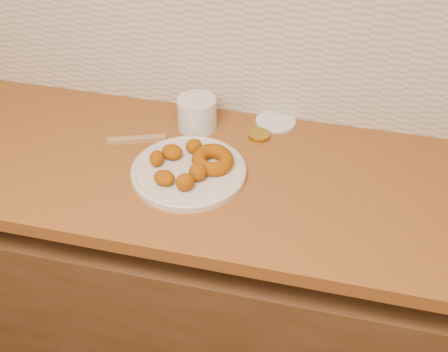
% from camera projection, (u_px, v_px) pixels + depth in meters
% --- Properties ---
extents(base_cabinet, '(3.60, 0.60, 0.77)m').
position_uv_depth(base_cabinet, '(271.00, 303.00, 1.78)').
color(base_cabinet, brown).
rests_on(base_cabinet, floor).
extents(butcher_block, '(2.30, 0.62, 0.04)m').
position_uv_depth(butcher_block, '(54.00, 150.00, 1.59)').
color(butcher_block, '#965A22').
rests_on(butcher_block, base_cabinet).
extents(backsplash, '(3.60, 0.02, 0.60)m').
position_uv_depth(backsplash, '(307.00, 23.00, 1.49)').
color(backsplash, beige).
rests_on(backsplash, wall_back).
extents(donut_plate, '(0.30, 0.30, 0.02)m').
position_uv_depth(donut_plate, '(189.00, 172.00, 1.47)').
color(donut_plate, beige).
rests_on(donut_plate, butcher_block).
extents(ring_donut, '(0.16, 0.16, 0.05)m').
position_uv_depth(ring_donut, '(213.00, 160.00, 1.46)').
color(ring_donut, '#934D00').
rests_on(ring_donut, donut_plate).
extents(fried_dough_chunks, '(0.17, 0.22, 0.05)m').
position_uv_depth(fried_dough_chunks, '(179.00, 165.00, 1.44)').
color(fried_dough_chunks, '#934D00').
rests_on(fried_dough_chunks, donut_plate).
extents(plastic_tub, '(0.14, 0.14, 0.09)m').
position_uv_depth(plastic_tub, '(197.00, 113.00, 1.61)').
color(plastic_tub, silver).
rests_on(plastic_tub, butcher_block).
extents(tub_lid, '(0.14, 0.14, 0.01)m').
position_uv_depth(tub_lid, '(276.00, 121.00, 1.66)').
color(tub_lid, silver).
rests_on(tub_lid, butcher_block).
extents(brass_jar_lid, '(0.07, 0.07, 0.01)m').
position_uv_depth(brass_jar_lid, '(259.00, 135.00, 1.60)').
color(brass_jar_lid, '#A28222').
rests_on(brass_jar_lid, butcher_block).
extents(wooden_utensil, '(0.16, 0.08, 0.01)m').
position_uv_depth(wooden_utensil, '(137.00, 139.00, 1.58)').
color(wooden_utensil, '#9A7C4C').
rests_on(wooden_utensil, butcher_block).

